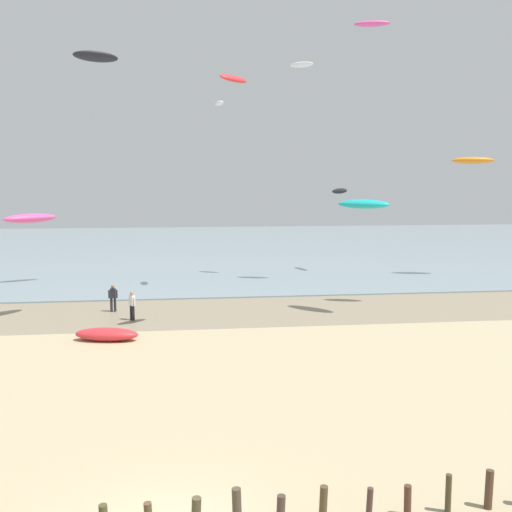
# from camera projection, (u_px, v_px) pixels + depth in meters

# --- Properties ---
(wet_sand_strip) EXTENTS (120.00, 8.71, 0.01)m
(wet_sand_strip) POSITION_uv_depth(u_px,v_px,m) (176.00, 313.00, 36.25)
(wet_sand_strip) COLOR gray
(wet_sand_strip) RESTS_ON ground
(sea) EXTENTS (160.00, 70.00, 0.10)m
(sea) POSITION_uv_depth(u_px,v_px,m) (179.00, 247.00, 75.01)
(sea) COLOR #7F939E
(sea) RESTS_ON ground
(groyne_near) EXTENTS (11.51, 0.34, 1.00)m
(groyne_near) POSITION_uv_depth(u_px,v_px,m) (339.00, 504.00, 13.77)
(groyne_near) COLOR #3F3D23
(groyne_near) RESTS_ON ground
(person_nearest_camera) EXTENTS (0.40, 0.47, 1.71)m
(person_nearest_camera) POSITION_uv_depth(u_px,v_px,m) (132.00, 305.00, 34.30)
(person_nearest_camera) COLOR #232328
(person_nearest_camera) RESTS_ON ground
(person_by_waterline) EXTENTS (0.57, 0.25, 1.71)m
(person_by_waterline) POSITION_uv_depth(u_px,v_px,m) (113.00, 297.00, 36.58)
(person_by_waterline) COLOR #232328
(person_by_waterline) RESTS_ON ground
(grounded_kite) EXTENTS (3.46, 1.81, 0.66)m
(grounded_kite) POSITION_uv_depth(u_px,v_px,m) (107.00, 334.00, 29.82)
(grounded_kite) COLOR red
(grounded_kite) RESTS_ON ground
(kite_aloft_0) EXTENTS (2.14, 1.75, 0.55)m
(kite_aloft_0) POSITION_uv_depth(u_px,v_px,m) (302.00, 65.00, 47.83)
(kite_aloft_0) COLOR white
(kite_aloft_1) EXTENTS (0.78, 1.86, 0.31)m
(kite_aloft_1) POSITION_uv_depth(u_px,v_px,m) (219.00, 103.00, 42.82)
(kite_aloft_1) COLOR white
(kite_aloft_2) EXTENTS (1.47, 2.63, 0.71)m
(kite_aloft_2) POSITION_uv_depth(u_px,v_px,m) (339.00, 191.00, 52.68)
(kite_aloft_2) COLOR black
(kite_aloft_5) EXTENTS (2.88, 1.60, 0.48)m
(kite_aloft_5) POSITION_uv_depth(u_px,v_px,m) (372.00, 24.00, 44.03)
(kite_aloft_5) COLOR #E54C99
(kite_aloft_6) EXTENTS (3.57, 2.42, 0.97)m
(kite_aloft_6) POSITION_uv_depth(u_px,v_px,m) (96.00, 57.00, 43.04)
(kite_aloft_6) COLOR black
(kite_aloft_7) EXTENTS (3.14, 3.26, 0.61)m
(kite_aloft_7) POSITION_uv_depth(u_px,v_px,m) (30.00, 218.00, 34.19)
(kite_aloft_7) COLOR #E54C99
(kite_aloft_8) EXTENTS (3.25, 3.27, 0.68)m
(kite_aloft_8) POSITION_uv_depth(u_px,v_px,m) (363.00, 204.00, 35.55)
(kite_aloft_8) COLOR #19B2B7
(kite_aloft_9) EXTENTS (3.71, 1.96, 0.68)m
(kite_aloft_9) POSITION_uv_depth(u_px,v_px,m) (473.00, 160.00, 49.39)
(kite_aloft_9) COLOR orange
(kite_aloft_10) EXTENTS (1.92, 1.78, 0.56)m
(kite_aloft_10) POSITION_uv_depth(u_px,v_px,m) (233.00, 79.00, 30.13)
(kite_aloft_10) COLOR red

